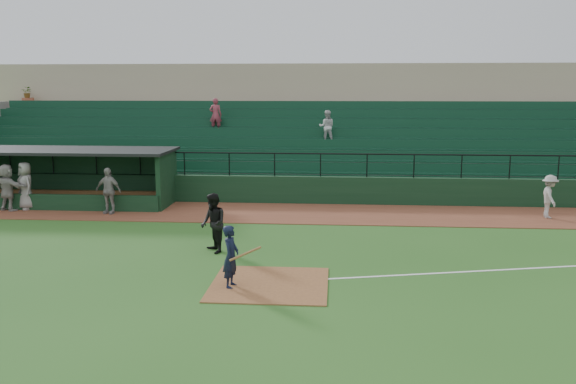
{
  "coord_description": "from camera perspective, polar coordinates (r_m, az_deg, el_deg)",
  "views": [
    {
      "loc": [
        1.67,
        -16.0,
        5.03
      ],
      "look_at": [
        0.0,
        5.0,
        1.4
      ],
      "focal_mm": 38.0,
      "sensor_mm": 36.0,
      "label": 1
    }
  ],
  "objects": [
    {
      "name": "warning_track",
      "position": [
        24.57,
        0.56,
        -2.0
      ],
      "size": [
        40.0,
        4.0,
        0.03
      ],
      "primitive_type": "cube",
      "color": "brown",
      "rests_on": "ground"
    },
    {
      "name": "home_plate_dirt",
      "position": [
        15.9,
        -1.74,
        -8.61
      ],
      "size": [
        3.0,
        3.0,
        0.03
      ],
      "primitive_type": "cube",
      "color": "brown",
      "rests_on": "ground"
    },
    {
      "name": "dugout",
      "position": [
        28.24,
        -19.36,
        1.7
      ],
      "size": [
        8.9,
        3.2,
        2.42
      ],
      "color": "black",
      "rests_on": "ground"
    },
    {
      "name": "umpire",
      "position": [
        18.82,
        -7.01,
        -2.91
      ],
      "size": [
        1.05,
        1.12,
        1.84
      ],
      "primitive_type": "imported",
      "rotation": [
        0.0,
        0.0,
        -1.04
      ],
      "color": "black",
      "rests_on": "ground"
    },
    {
      "name": "batter_at_plate",
      "position": [
        15.52,
        -5.36,
        -6.04
      ],
      "size": [
        1.02,
        0.69,
        1.62
      ],
      "color": "black",
      "rests_on": "ground"
    },
    {
      "name": "dugout_player_c",
      "position": [
        27.41,
        -24.8,
        0.4
      ],
      "size": [
        1.87,
        1.2,
        1.92
      ],
      "primitive_type": "imported",
      "rotation": [
        0.0,
        0.0,
        2.76
      ],
      "color": "#A09B96",
      "rests_on": "warning_track"
    },
    {
      "name": "dugout_player_a",
      "position": [
        25.34,
        -16.47,
        0.12
      ],
      "size": [
        1.15,
        0.64,
        1.85
      ],
      "primitive_type": "imported",
      "rotation": [
        0.0,
        0.0,
        -0.18
      ],
      "color": "gray",
      "rests_on": "warning_track"
    },
    {
      "name": "ground",
      "position": [
        16.85,
        -1.36,
        -7.59
      ],
      "size": [
        90.0,
        90.0,
        0.0
      ],
      "primitive_type": "plane",
      "color": "#26551B",
      "rests_on": "ground"
    },
    {
      "name": "runner",
      "position": [
        25.57,
        23.28,
        -0.39
      ],
      "size": [
        0.66,
        1.1,
        1.68
      ],
      "primitive_type": "imported",
      "rotation": [
        0.0,
        0.0,
        1.53
      ],
      "color": "#A7A19C",
      "rests_on": "warning_track"
    },
    {
      "name": "foul_line",
      "position": [
        19.0,
        23.98,
        -6.42
      ],
      "size": [
        17.49,
        4.44,
        0.01
      ],
      "primitive_type": "cube",
      "rotation": [
        0.0,
        0.0,
        0.24
      ],
      "color": "white",
      "rests_on": "ground"
    },
    {
      "name": "stadium_structure",
      "position": [
        32.61,
        1.6,
        4.98
      ],
      "size": [
        38.0,
        13.08,
        6.4
      ],
      "color": "black",
      "rests_on": "ground"
    },
    {
      "name": "dugout_player_b",
      "position": [
        27.36,
        -23.33,
        0.54
      ],
      "size": [
        1.13,
        1.12,
        1.97
      ],
      "primitive_type": "imported",
      "rotation": [
        0.0,
        0.0,
        -0.77
      ],
      "color": "gray",
      "rests_on": "warning_track"
    }
  ]
}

